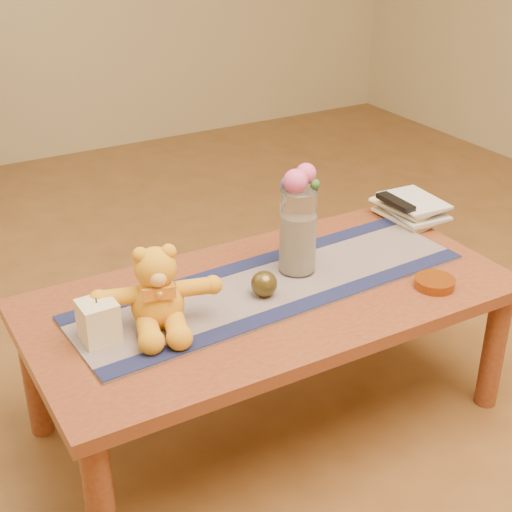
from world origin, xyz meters
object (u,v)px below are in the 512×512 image
pillar_candle (98,321)px  bronze_ball (264,284)px  glass_vase (298,231)px  tv_remote (396,202)px  amber_dish (435,283)px  book_bottom (392,221)px  teddy_bear (157,288)px

pillar_candle → bronze_ball: pillar_candle is taller
glass_vase → bronze_ball: bearing=-153.4°
tv_remote → amber_dish: (-0.18, -0.40, -0.07)m
book_bottom → tv_remote: bearing=-93.0°
teddy_bear → bronze_ball: bearing=12.8°
bronze_ball → amber_dish: bearing=-22.8°
tv_remote → amber_dish: bearing=-113.3°
glass_vase → amber_dish: bearing=-42.6°
pillar_candle → amber_dish: (0.94, -0.21, -0.05)m
teddy_bear → amber_dish: teddy_bear is taller
amber_dish → teddy_bear: bearing=165.2°
glass_vase → book_bottom: glass_vase is taller
tv_remote → pillar_candle: bearing=-170.0°
pillar_candle → book_bottom: (1.12, 0.20, -0.05)m
pillar_candle → amber_dish: 0.97m
bronze_ball → book_bottom: 0.67m
book_bottom → amber_dish: bearing=-115.7°
bronze_ball → book_bottom: (0.64, 0.22, -0.04)m
glass_vase → book_bottom: bearing=15.7°
book_bottom → pillar_candle: bearing=-172.5°
glass_vase → bronze_ball: (-0.16, -0.08, -0.09)m
glass_vase → tv_remote: glass_vase is taller
teddy_bear → book_bottom: teddy_bear is taller
bronze_ball → tv_remote: 0.67m
bronze_ball → book_bottom: bearing=18.6°
teddy_bear → pillar_candle: bearing=-166.6°
teddy_bear → amber_dish: 0.81m
pillar_candle → tv_remote: 1.13m
teddy_bear → tv_remote: teddy_bear is taller
pillar_candle → tv_remote: size_ratio=0.68×
book_bottom → tv_remote: 0.08m
glass_vase → book_bottom: (0.48, 0.13, -0.13)m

